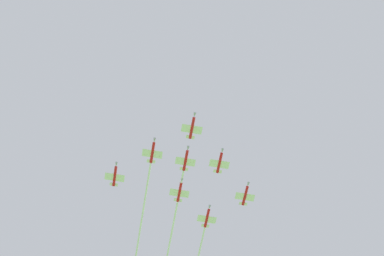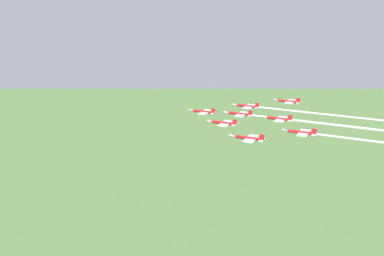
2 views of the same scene
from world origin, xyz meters
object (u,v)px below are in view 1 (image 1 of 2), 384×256
jet_starboard_inner (144,203)px  jet_port_outer (174,223)px  jet_starboard_outer (245,195)px  jet_port_inner (220,162)px  jet_center_rear (115,176)px  jet_lead (192,127)px

jet_starboard_inner → jet_port_outer: bearing=-149.6°
jet_port_outer → jet_starboard_outer: bearing=145.5°
jet_port_inner → jet_starboard_outer: bearing=-135.0°
jet_starboard_outer → jet_center_rear: 51.25m
jet_lead → jet_center_rear: jet_center_rear is taller
jet_port_inner → jet_port_outer: jet_port_outer is taller
jet_lead → jet_starboard_inner: bearing=-70.3°
jet_port_outer → jet_starboard_inner: bearing=30.4°
jet_center_rear → jet_port_inner: bearing=161.6°
jet_starboard_inner → jet_center_rear: 16.29m
jet_port_outer → jet_port_inner: bearing=112.9°
jet_port_outer → jet_starboard_outer: size_ratio=6.91×
jet_lead → jet_port_inner: (18.01, 1.94, 0.66)m
jet_lead → jet_center_rear: (-3.87, 36.03, 0.94)m
jet_starboard_outer → jet_center_rear: (-39.90, 32.16, -0.10)m
jet_port_inner → jet_starboard_inner: size_ratio=0.17×
jet_starboard_outer → jet_center_rear: size_ratio=1.00×
jet_port_inner → jet_starboard_inner: jet_port_inner is taller
jet_port_inner → jet_port_outer: 32.99m
jet_port_outer → jet_lead: bearing=90.0°
jet_port_inner → jet_center_rear: (-21.89, 34.09, 0.27)m
jet_starboard_inner → jet_port_inner: bearing=138.2°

